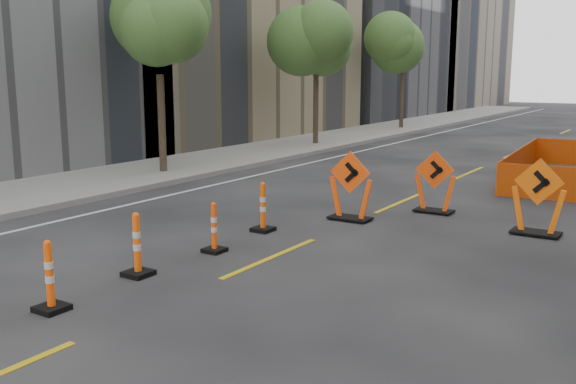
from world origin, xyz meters
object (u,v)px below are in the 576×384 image
Objects in this scene: chevron_sign_center at (435,182)px; chevron_sign_right at (538,197)px; channelizer_5 at (214,227)px; chevron_sign_left at (351,186)px; channelizer_3 at (49,276)px; channelizer_6 at (263,207)px; channelizer_4 at (137,244)px.

chevron_sign_center is 0.93× the size of chevron_sign_right.
chevron_sign_right is (4.88, 4.67, 0.33)m from channelizer_5.
chevron_sign_left is 2.27m from chevron_sign_center.
channelizer_5 is 0.64× the size of chevron_sign_center.
channelizer_6 reaches higher than channelizer_3.
chevron_sign_right is at bearing -32.62° from chevron_sign_center.
chevron_sign_center is at bearing 57.10° from channelizer_6.
chevron_sign_center is at bearing 75.91° from channelizer_3.
chevron_sign_right reaches higher than channelizer_3.
channelizer_6 is at bearing -135.47° from chevron_sign_center.
channelizer_6 is 2.26m from chevron_sign_left.
channelizer_4 is at bearing -120.88° from chevron_sign_center.
channelizer_5 is at bearing -109.39° from chevron_sign_left.
chevron_sign_center is (2.45, 3.79, 0.22)m from channelizer_6.
channelizer_6 is (-0.15, 1.83, 0.05)m from channelizer_5.
chevron_sign_right is (3.93, 0.88, 0.01)m from chevron_sign_left.
channelizer_3 is 5.49m from channelizer_6.
channelizer_5 is 1.84m from channelizer_6.
chevron_sign_left is (1.11, 5.62, 0.26)m from channelizer_4.
channelizer_3 is 1.09× the size of channelizer_5.
channelizer_3 is 0.98× the size of channelizer_6.
channelizer_5 is at bearing 84.98° from channelizer_4.
chevron_sign_center reaches higher than channelizer_6.
channelizer_4 is 1.13× the size of channelizer_5.
channelizer_4 is 8.24m from chevron_sign_right.
channelizer_3 is 9.68m from chevron_sign_right.
channelizer_4 reaches higher than channelizer_3.
channelizer_4 is 7.85m from chevron_sign_center.
channelizer_6 is 4.51m from chevron_sign_center.
channelizer_4 is at bearing -130.34° from chevron_sign_right.
chevron_sign_left is (1.10, 1.96, 0.27)m from channelizer_6.
channelizer_4 is 1.02× the size of channelizer_6.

